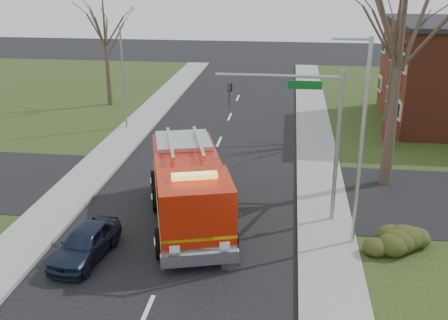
# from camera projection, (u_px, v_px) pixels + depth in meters

# --- Properties ---
(ground) EXTENTS (120.00, 120.00, 0.00)m
(ground) POSITION_uv_depth(u_px,v_px,m) (182.00, 228.00, 22.81)
(ground) COLOR black
(ground) RESTS_ON ground
(sidewalk_right) EXTENTS (2.40, 80.00, 0.15)m
(sidewalk_right) POSITION_uv_depth(u_px,v_px,m) (326.00, 235.00, 22.06)
(sidewalk_right) COLOR gray
(sidewalk_right) RESTS_ON ground
(sidewalk_left) EXTENTS (2.40, 80.00, 0.15)m
(sidewalk_left) POSITION_uv_depth(u_px,v_px,m) (47.00, 219.00, 23.52)
(sidewalk_left) COLOR gray
(sidewalk_left) RESTS_ON ground
(health_center_sign) EXTENTS (0.12, 2.00, 1.40)m
(health_center_sign) POSITION_uv_depth(u_px,v_px,m) (385.00, 133.00, 32.89)
(health_center_sign) COLOR #57141A
(health_center_sign) RESTS_ON ground
(hedge_corner) EXTENTS (2.80, 2.00, 0.90)m
(hedge_corner) POSITION_uv_depth(u_px,v_px,m) (401.00, 241.00, 20.62)
(hedge_corner) COLOR #2A3112
(hedge_corner) RESTS_ON lawn_right
(bare_tree_near) EXTENTS (6.00, 6.00, 12.00)m
(bare_tree_near) POSITION_uv_depth(u_px,v_px,m) (401.00, 41.00, 24.68)
(bare_tree_near) COLOR #3D3124
(bare_tree_near) RESTS_ON ground
(bare_tree_far) EXTENTS (5.25, 5.25, 10.50)m
(bare_tree_far) POSITION_uv_depth(u_px,v_px,m) (397.00, 37.00, 33.19)
(bare_tree_far) COLOR #3D3124
(bare_tree_far) RESTS_ON ground
(bare_tree_left) EXTENTS (4.50, 4.50, 9.00)m
(bare_tree_left) POSITION_uv_depth(u_px,v_px,m) (105.00, 36.00, 40.63)
(bare_tree_left) COLOR #3D3124
(bare_tree_left) RESTS_ON ground
(traffic_signal_mast) EXTENTS (5.29, 0.18, 6.80)m
(traffic_signal_mast) POSITION_uv_depth(u_px,v_px,m) (308.00, 119.00, 21.95)
(traffic_signal_mast) COLOR gray
(traffic_signal_mast) RESTS_ON ground
(streetlight_pole) EXTENTS (1.48, 0.16, 8.40)m
(streetlight_pole) POSITION_uv_depth(u_px,v_px,m) (360.00, 139.00, 19.92)
(streetlight_pole) COLOR #B7BABF
(streetlight_pole) RESTS_ON ground
(utility_pole_far) EXTENTS (0.14, 0.14, 7.00)m
(utility_pole_far) POSITION_uv_depth(u_px,v_px,m) (123.00, 79.00, 35.40)
(utility_pole_far) COLOR gray
(utility_pole_far) RESTS_ON ground
(fire_engine) EXTENTS (5.14, 8.92, 3.41)m
(fire_engine) POSITION_uv_depth(u_px,v_px,m) (189.00, 191.00, 22.82)
(fire_engine) COLOR #B31C08
(fire_engine) RESTS_ON ground
(parked_car_maroon) EXTENTS (2.04, 4.02, 1.31)m
(parked_car_maroon) POSITION_uv_depth(u_px,v_px,m) (85.00, 243.00, 20.28)
(parked_car_maroon) COLOR #161C31
(parked_car_maroon) RESTS_ON ground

